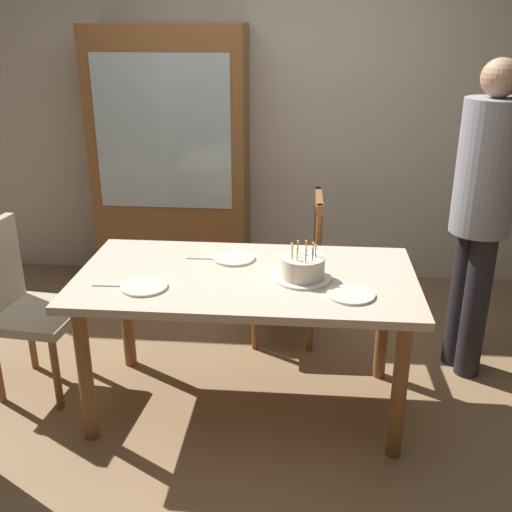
% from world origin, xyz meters
% --- Properties ---
extents(ground, '(6.40, 6.40, 0.00)m').
position_xyz_m(ground, '(0.00, 0.00, 0.00)').
color(ground, '#93704C').
extents(back_wall, '(6.40, 0.10, 2.60)m').
position_xyz_m(back_wall, '(0.00, 1.85, 1.30)').
color(back_wall, silver).
rests_on(back_wall, ground).
extents(dining_table, '(1.67, 0.88, 0.76)m').
position_xyz_m(dining_table, '(0.00, 0.00, 0.66)').
color(dining_table, beige).
rests_on(dining_table, ground).
extents(birthday_cake, '(0.28, 0.28, 0.18)m').
position_xyz_m(birthday_cake, '(0.28, -0.03, 0.81)').
color(birthday_cake, silver).
rests_on(birthday_cake, dining_table).
extents(plate_near_celebrant, '(0.22, 0.22, 0.01)m').
position_xyz_m(plate_near_celebrant, '(-0.46, -0.20, 0.76)').
color(plate_near_celebrant, silver).
rests_on(plate_near_celebrant, dining_table).
extents(plate_far_side, '(0.22, 0.22, 0.01)m').
position_xyz_m(plate_far_side, '(-0.08, 0.20, 0.76)').
color(plate_far_side, silver).
rests_on(plate_far_side, dining_table).
extents(plate_near_guest, '(0.22, 0.22, 0.01)m').
position_xyz_m(plate_near_guest, '(0.50, -0.20, 0.76)').
color(plate_near_guest, silver).
rests_on(plate_near_guest, dining_table).
extents(fork_near_celebrant, '(0.18, 0.02, 0.01)m').
position_xyz_m(fork_near_celebrant, '(-0.62, -0.19, 0.76)').
color(fork_near_celebrant, silver).
rests_on(fork_near_celebrant, dining_table).
extents(fork_far_side, '(0.18, 0.02, 0.01)m').
position_xyz_m(fork_far_side, '(-0.24, 0.19, 0.76)').
color(fork_far_side, silver).
rests_on(fork_far_side, dining_table).
extents(chair_spindle_back, '(0.45, 0.45, 0.95)m').
position_xyz_m(chair_spindle_back, '(0.19, 0.76, 0.46)').
color(chair_spindle_back, brown).
rests_on(chair_spindle_back, ground).
extents(chair_upholstered, '(0.48, 0.48, 0.95)m').
position_xyz_m(chair_upholstered, '(-1.22, 0.07, 0.53)').
color(chair_upholstered, tan).
rests_on(chair_upholstered, ground).
extents(person_guest, '(0.32, 0.32, 1.75)m').
position_xyz_m(person_guest, '(1.22, 0.48, 1.00)').
color(person_guest, '#262328').
rests_on(person_guest, ground).
extents(china_cabinet, '(1.10, 0.45, 1.90)m').
position_xyz_m(china_cabinet, '(-0.71, 1.56, 0.95)').
color(china_cabinet, brown).
rests_on(china_cabinet, ground).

